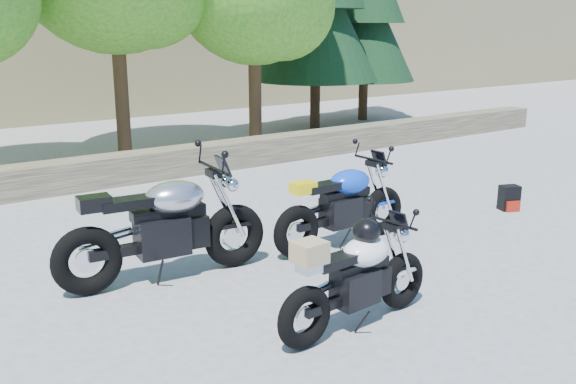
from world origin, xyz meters
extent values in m
plane|color=gray|center=(0.00, 0.00, 0.00)|extent=(90.00, 90.00, 0.00)
cube|color=#483D30|center=(0.00, 5.50, 0.25)|extent=(22.00, 0.55, 0.50)
cylinder|color=#382314|center=(0.80, 7.60, 1.68)|extent=(0.28, 0.28, 3.36)
cylinder|color=#382314|center=(3.60, 7.00, 1.46)|extent=(0.28, 0.28, 2.91)
sphere|color=#21801C|center=(4.10, 6.70, 3.02)|extent=(2.29, 2.29, 2.29)
cylinder|color=#382314|center=(6.20, 8.20, 1.08)|extent=(0.26, 0.26, 2.16)
cone|color=black|center=(6.20, 8.20, 2.88)|extent=(3.17, 3.17, 3.24)
cylinder|color=#382314|center=(8.40, 8.80, 0.96)|extent=(0.26, 0.26, 1.92)
cone|color=black|center=(8.40, 8.80, 2.56)|extent=(2.82, 2.82, 2.88)
torus|color=black|center=(-0.54, 1.00, 0.36)|extent=(0.73, 0.25, 0.72)
torus|color=black|center=(-2.14, 1.17, 0.36)|extent=(0.73, 0.25, 0.72)
cylinder|color=silver|center=(-0.54, 1.00, 0.36)|extent=(0.25, 0.07, 0.25)
cylinder|color=silver|center=(-2.14, 1.17, 0.36)|extent=(0.25, 0.07, 0.25)
cube|color=black|center=(-1.36, 1.09, 0.49)|extent=(0.57, 0.39, 0.40)
cube|color=black|center=(-1.29, 1.08, 0.74)|extent=(0.80, 0.26, 0.11)
ellipsoid|color=#B8B8BD|center=(-1.21, 1.07, 0.90)|extent=(0.68, 0.50, 0.34)
cube|color=black|center=(-1.70, 1.12, 0.90)|extent=(0.58, 0.30, 0.10)
cube|color=black|center=(-2.03, 1.16, 0.94)|extent=(0.34, 0.25, 0.15)
cylinder|color=black|center=(-0.76, 1.03, 1.15)|extent=(0.11, 0.74, 0.04)
sphere|color=silver|center=(-0.58, 1.01, 0.96)|extent=(0.20, 0.20, 0.20)
torus|color=black|center=(0.20, -0.88, 0.28)|extent=(0.56, 0.18, 0.55)
torus|color=black|center=(-1.04, -0.98, 0.28)|extent=(0.56, 0.18, 0.55)
cylinder|color=silver|center=(0.20, -0.88, 0.28)|extent=(0.19, 0.05, 0.19)
cylinder|color=silver|center=(-1.04, -0.98, 0.28)|extent=(0.19, 0.05, 0.19)
cube|color=black|center=(-0.44, -0.93, 0.38)|extent=(0.43, 0.29, 0.31)
cube|color=black|center=(-0.38, -0.92, 0.57)|extent=(0.61, 0.19, 0.09)
ellipsoid|color=white|center=(-0.32, -0.92, 0.69)|extent=(0.52, 0.37, 0.26)
cube|color=black|center=(-0.70, -0.95, 0.69)|extent=(0.45, 0.22, 0.08)
cube|color=white|center=(-0.96, -0.97, 0.73)|extent=(0.25, 0.19, 0.11)
cylinder|color=black|center=(0.02, -0.89, 0.89)|extent=(0.07, 0.57, 0.03)
sphere|color=silver|center=(0.16, -0.88, 0.74)|extent=(0.16, 0.16, 0.16)
ellipsoid|color=black|center=(-0.32, -0.92, 0.88)|extent=(0.26, 0.27, 0.23)
cube|color=#9E865C|center=(-0.99, -0.97, 0.85)|extent=(0.28, 0.24, 0.17)
torus|color=black|center=(1.61, 0.87, 0.31)|extent=(0.63, 0.18, 0.63)
torus|color=black|center=(0.19, 0.82, 0.31)|extent=(0.63, 0.18, 0.63)
cylinder|color=silver|center=(1.61, 0.87, 0.31)|extent=(0.22, 0.05, 0.22)
cylinder|color=silver|center=(0.19, 0.82, 0.31)|extent=(0.22, 0.05, 0.22)
cube|color=black|center=(0.88, 0.85, 0.43)|extent=(0.48, 0.31, 0.35)
cube|color=black|center=(0.95, 0.85, 0.65)|extent=(0.69, 0.18, 0.10)
ellipsoid|color=blue|center=(1.02, 0.85, 0.79)|extent=(0.58, 0.40, 0.30)
cube|color=black|center=(0.58, 0.84, 0.79)|extent=(0.50, 0.23, 0.09)
cube|color=yellow|center=(0.29, 0.83, 0.83)|extent=(0.28, 0.21, 0.13)
cylinder|color=black|center=(1.41, 0.86, 1.01)|extent=(0.05, 0.65, 0.03)
sphere|color=silver|center=(1.57, 0.87, 0.85)|extent=(0.18, 0.18, 0.18)
cube|color=black|center=(3.91, 0.61, 0.18)|extent=(0.32, 0.28, 0.37)
cube|color=#A51B0D|center=(3.87, 0.50, 0.08)|extent=(0.21, 0.11, 0.15)
camera|label=1|loc=(-4.00, -4.89, 2.64)|focal=40.00mm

